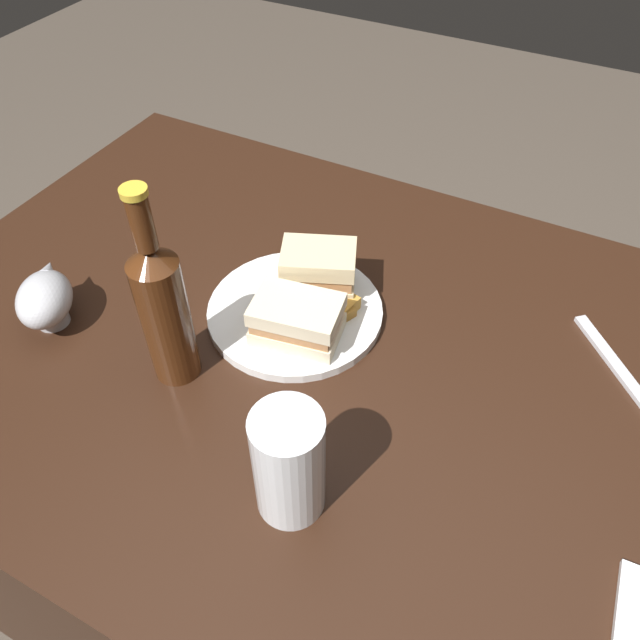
# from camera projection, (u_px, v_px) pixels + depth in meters

# --- Properties ---
(ground_plane) EXTENTS (6.00, 6.00, 0.00)m
(ground_plane) POSITION_uv_depth(u_px,v_px,m) (336.00, 582.00, 1.39)
(ground_plane) COLOR #4C4238
(dining_table) EXTENTS (1.29, 0.84, 0.77)m
(dining_table) POSITION_uv_depth(u_px,v_px,m) (340.00, 497.00, 1.11)
(dining_table) COLOR black
(dining_table) RESTS_ON ground
(plate) EXTENTS (0.25, 0.25, 0.01)m
(plate) POSITION_uv_depth(u_px,v_px,m) (295.00, 311.00, 0.88)
(plate) COLOR white
(plate) RESTS_ON dining_table
(sandwich_half_left) EXTENTS (0.13, 0.10, 0.06)m
(sandwich_half_left) POSITION_uv_depth(u_px,v_px,m) (297.00, 319.00, 0.82)
(sandwich_half_left) COLOR beige
(sandwich_half_left) RESTS_ON plate
(sandwich_half_right) EXTENTS (0.12, 0.11, 0.07)m
(sandwich_half_right) POSITION_uv_depth(u_px,v_px,m) (318.00, 271.00, 0.88)
(sandwich_half_right) COLOR beige
(sandwich_half_right) RESTS_ON plate
(potato_wedge_front) EXTENTS (0.04, 0.02, 0.02)m
(potato_wedge_front) POSITION_uv_depth(u_px,v_px,m) (307.00, 324.00, 0.84)
(potato_wedge_front) COLOR #B77F33
(potato_wedge_front) RESTS_ON plate
(potato_wedge_middle) EXTENTS (0.03, 0.05, 0.02)m
(potato_wedge_middle) POSITION_uv_depth(u_px,v_px,m) (347.00, 308.00, 0.86)
(potato_wedge_middle) COLOR gold
(potato_wedge_middle) RESTS_ON plate
(potato_wedge_back) EXTENTS (0.05, 0.05, 0.02)m
(potato_wedge_back) POSITION_uv_depth(u_px,v_px,m) (316.00, 310.00, 0.86)
(potato_wedge_back) COLOR gold
(potato_wedge_back) RESTS_ON plate
(potato_wedge_left_edge) EXTENTS (0.04, 0.05, 0.02)m
(potato_wedge_left_edge) POSITION_uv_depth(u_px,v_px,m) (339.00, 316.00, 0.85)
(potato_wedge_left_edge) COLOR #B77F33
(potato_wedge_left_edge) RESTS_ON plate
(pint_glass) EXTENTS (0.08, 0.08, 0.15)m
(pint_glass) POSITION_uv_depth(u_px,v_px,m) (289.00, 469.00, 0.64)
(pint_glass) COLOR white
(pint_glass) RESTS_ON dining_table
(gravy_boat) EXTENTS (0.12, 0.12, 0.07)m
(gravy_boat) POSITION_uv_depth(u_px,v_px,m) (45.00, 299.00, 0.85)
(gravy_boat) COLOR #B7B7BC
(gravy_boat) RESTS_ON dining_table
(cider_bottle) EXTENTS (0.06, 0.06, 0.28)m
(cider_bottle) POSITION_uv_depth(u_px,v_px,m) (163.00, 309.00, 0.74)
(cider_bottle) COLOR #47230F
(cider_bottle) RESTS_ON dining_table
(fork) EXTENTS (0.13, 0.15, 0.01)m
(fork) POSITION_uv_depth(u_px,v_px,m) (616.00, 365.00, 0.82)
(fork) COLOR silver
(fork) RESTS_ON dining_table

